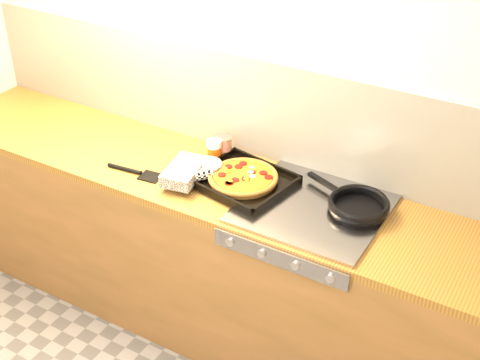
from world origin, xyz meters
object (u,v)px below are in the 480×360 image
Objects in this scene: frying_pan at (358,205)px; juice_glass at (214,152)px; tomato_can at (223,148)px; pizza_on_tray at (228,176)px.

juice_glass reaches higher than frying_pan.
pizza_on_tray is at bearing -53.99° from tomato_can.
frying_pan is at bearing 8.27° from pizza_on_tray.
frying_pan is 0.74m from tomato_can.
juice_glass is at bearing -102.57° from tomato_can.
juice_glass is (-0.01, -0.06, 0.00)m from tomato_can.
frying_pan is 4.05× the size of tomato_can.
frying_pan is (0.59, 0.09, -0.01)m from pizza_on_tray.
juice_glass is at bearing 176.78° from frying_pan.
juice_glass reaches higher than tomato_can.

